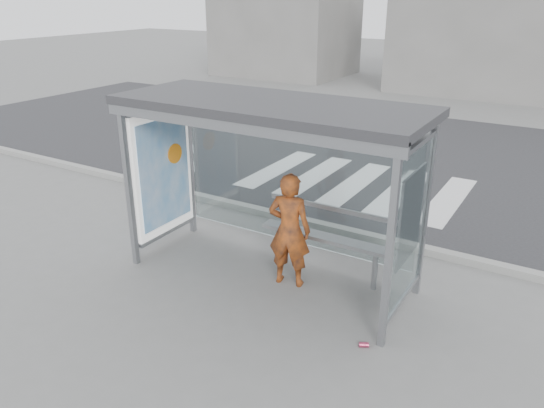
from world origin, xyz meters
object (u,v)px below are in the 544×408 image
Objects in this scene: bench at (326,237)px; soda_can at (364,345)px; bus_shelter at (248,143)px; person at (289,230)px.

bench is 17.57× the size of soda_can.
bus_shelter is at bearing 157.71° from soda_can.
bus_shelter reaches higher than bench.
soda_can is (1.51, -0.85, -0.81)m from person.
person is 14.59× the size of soda_can.
bench reaches higher than soda_can.
bus_shelter is 36.94× the size of soda_can.
bus_shelter reaches higher than person.
person is 0.83× the size of bench.
bench is at bearing -136.05° from person.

